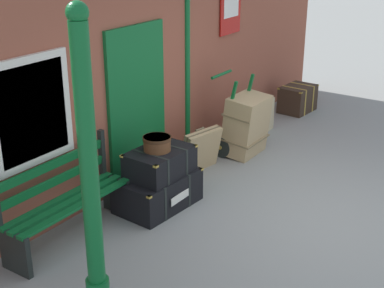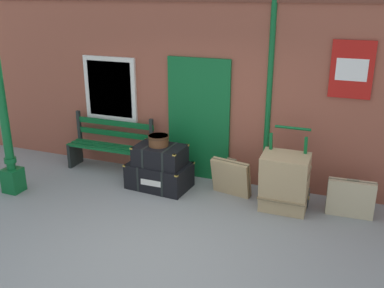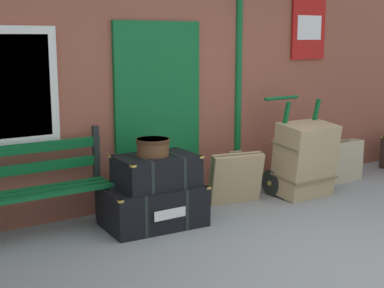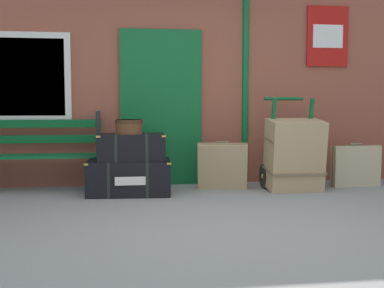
# 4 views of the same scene
# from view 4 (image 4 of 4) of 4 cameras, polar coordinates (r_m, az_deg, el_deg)

# --- Properties ---
(ground_plane) EXTENTS (60.00, 60.00, 0.00)m
(ground_plane) POSITION_cam_4_polar(r_m,az_deg,el_deg) (4.61, 3.30, -9.37)
(ground_plane) COLOR gray
(brick_facade) EXTENTS (10.40, 0.35, 3.20)m
(brick_facade) POSITION_cam_4_polar(r_m,az_deg,el_deg) (7.04, -1.13, 8.61)
(brick_facade) COLOR brown
(brick_facade) RESTS_ON ground
(platform_bench) EXTENTS (1.60, 0.43, 1.01)m
(platform_bench) POSITION_cam_4_polar(r_m,az_deg,el_deg) (6.65, -17.16, -1.32)
(platform_bench) COLOR #0F5B28
(platform_bench) RESTS_ON ground
(steamer_trunk_base) EXTENTS (1.05, 0.72, 0.43)m
(steamer_trunk_base) POSITION_cam_4_polar(r_m,az_deg,el_deg) (6.22, -7.14, -3.73)
(steamer_trunk_base) COLOR black
(steamer_trunk_base) RESTS_ON ground
(steamer_trunk_middle) EXTENTS (0.83, 0.58, 0.33)m
(steamer_trunk_middle) POSITION_cam_4_polar(r_m,az_deg,el_deg) (6.16, -6.88, -0.34)
(steamer_trunk_middle) COLOR black
(steamer_trunk_middle) RESTS_ON steamer_trunk_base
(round_hatbox) EXTENTS (0.34, 0.34, 0.17)m
(round_hatbox) POSITION_cam_4_polar(r_m,az_deg,el_deg) (6.16, -7.16, 2.08)
(round_hatbox) COLOR brown
(round_hatbox) RESTS_ON steamer_trunk_middle
(porters_trolley) EXTENTS (0.71, 0.62, 1.19)m
(porters_trolley) POSITION_cam_4_polar(r_m,az_deg,el_deg) (6.68, 11.00, -2.67)
(porters_trolley) COLOR black
(porters_trolley) RESTS_ON ground
(large_brown_trunk) EXTENTS (0.70, 0.53, 0.92)m
(large_brown_trunk) POSITION_cam_4_polar(r_m,az_deg,el_deg) (6.49, 11.54, -1.20)
(large_brown_trunk) COLOR tan
(large_brown_trunk) RESTS_ON ground
(suitcase_tan) EXTENTS (0.67, 0.19, 0.59)m
(suitcase_tan) POSITION_cam_4_polar(r_m,az_deg,el_deg) (7.07, 18.09, -2.38)
(suitcase_tan) COLOR tan
(suitcase_tan) RESTS_ON ground
(suitcase_oxblood) EXTENTS (0.67, 0.37, 0.63)m
(suitcase_oxblood) POSITION_cam_4_polar(r_m,az_deg,el_deg) (6.49, 3.47, -2.52)
(suitcase_oxblood) COLOR tan
(suitcase_oxblood) RESTS_ON ground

